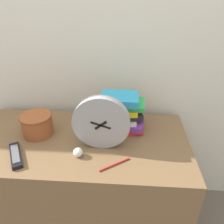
{
  "coord_description": "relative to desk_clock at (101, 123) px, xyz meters",
  "views": [
    {
      "loc": [
        0.26,
        -0.63,
        1.44
      ],
      "look_at": [
        0.19,
        0.33,
        0.88
      ],
      "focal_mm": 35.0,
      "sensor_mm": 36.0,
      "label": 1
    }
  ],
  "objects": [
    {
      "name": "basket",
      "position": [
        -0.36,
        0.08,
        -0.08
      ],
      "size": [
        0.17,
        0.17,
        0.12
      ],
      "color": "#994C28",
      "rests_on": "desk"
    },
    {
      "name": "crumpled_paper_ball",
      "position": [
        -0.11,
        -0.08,
        -0.12
      ],
      "size": [
        0.05,
        0.05,
        0.05
      ],
      "color": "white",
      "rests_on": "desk"
    },
    {
      "name": "book_stack",
      "position": [
        0.09,
        0.17,
        -0.03
      ],
      "size": [
        0.26,
        0.2,
        0.21
      ],
      "color": "red",
      "rests_on": "desk"
    },
    {
      "name": "wall_back",
      "position": [
        -0.14,
        0.41,
        0.33
      ],
      "size": [
        6.0,
        0.04,
        2.4
      ],
      "color": "silver",
      "rests_on": "ground_plane"
    },
    {
      "name": "desk",
      "position": [
        -0.14,
        0.05,
        -0.5
      ],
      "size": [
        1.2,
        0.59,
        0.73
      ],
      "color": "brown",
      "rests_on": "ground_plane"
    },
    {
      "name": "pen",
      "position": [
        0.07,
        -0.13,
        -0.14
      ],
      "size": [
        0.14,
        0.1,
        0.01
      ],
      "color": "#B21E1E",
      "rests_on": "desk"
    },
    {
      "name": "tv_remote",
      "position": [
        -0.4,
        -0.11,
        -0.13
      ],
      "size": [
        0.13,
        0.19,
        0.02
      ],
      "color": "black",
      "rests_on": "desk"
    },
    {
      "name": "desk_clock",
      "position": [
        0.0,
        0.0,
        0.0
      ],
      "size": [
        0.28,
        0.05,
        0.28
      ],
      "color": "#99999E",
      "rests_on": "desk"
    }
  ]
}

